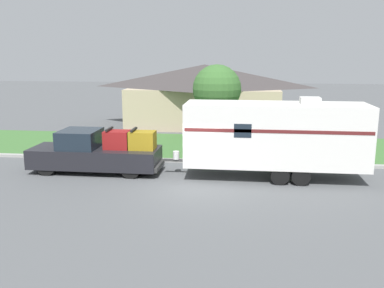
% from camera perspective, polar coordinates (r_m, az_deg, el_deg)
% --- Properties ---
extents(ground_plane, '(120.00, 120.00, 0.00)m').
position_cam_1_polar(ground_plane, '(17.55, -0.51, -5.54)').
color(ground_plane, '#515456').
extents(curb_strip, '(80.00, 0.30, 0.14)m').
position_cam_1_polar(curb_strip, '(21.11, 0.81, -2.29)').
color(curb_strip, '#999993').
rests_on(curb_strip, ground_plane).
extents(lawn_strip, '(80.00, 7.00, 0.03)m').
position_cam_1_polar(lawn_strip, '(24.65, 1.72, -0.31)').
color(lawn_strip, '#3D6B33').
rests_on(lawn_strip, ground_plane).
extents(house_across_street, '(11.56, 6.51, 4.47)m').
position_cam_1_polar(house_across_street, '(31.51, 1.68, 6.65)').
color(house_across_street, tan).
rests_on(house_across_street, ground_plane).
extents(pickup_truck, '(5.91, 2.00, 2.03)m').
position_cam_1_polar(pickup_truck, '(19.79, -12.62, -1.12)').
color(pickup_truck, black).
rests_on(pickup_truck, ground_plane).
extents(travel_trailer, '(8.64, 2.29, 3.51)m').
position_cam_1_polar(travel_trailer, '(18.51, 11.04, 1.23)').
color(travel_trailer, black).
rests_on(travel_trailer, ground_plane).
extents(mailbox, '(0.48, 0.20, 1.33)m').
position_cam_1_polar(mailbox, '(21.41, 5.18, 0.49)').
color(mailbox, brown).
rests_on(mailbox, ground_plane).
extents(tree_in_yard, '(2.61, 2.61, 4.71)m').
position_cam_1_polar(tree_in_yard, '(23.12, 3.33, 7.30)').
color(tree_in_yard, brown).
rests_on(tree_in_yard, ground_plane).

